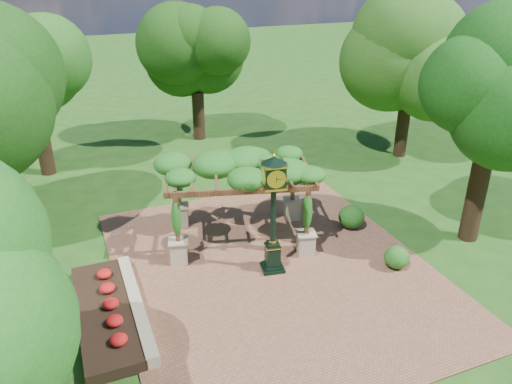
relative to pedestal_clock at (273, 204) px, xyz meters
name	(u,v)px	position (x,y,z in m)	size (l,w,h in m)	color
ground	(285,286)	(0.04, -0.96, -2.46)	(120.00, 120.00, 0.00)	#1E4714
brick_plaza	(273,269)	(0.04, 0.04, -2.44)	(10.00, 12.00, 0.04)	brown
border_wall	(136,306)	(-4.56, -0.46, -2.26)	(0.35, 5.00, 0.40)	#C6B793
flower_bed	(105,314)	(-5.46, -0.46, -2.28)	(1.50, 5.00, 0.36)	red
pedestal_clock	(273,204)	(0.00, 0.00, 0.00)	(0.94, 0.94, 4.10)	black
pergola	(239,174)	(-0.29, 2.30, 0.17)	(5.73, 4.39, 3.19)	tan
sundial	(212,164)	(0.66, 8.65, -2.00)	(0.61, 0.61, 1.04)	gray
shrub_front	(397,257)	(3.89, -1.44, -2.04)	(0.84, 0.84, 0.76)	#205B1A
shrub_mid	(351,217)	(3.94, 1.48, -1.97)	(0.99, 0.99, 0.89)	#1E4E16
shrub_back	(307,178)	(4.15, 5.53, -2.06)	(0.80, 0.80, 0.72)	#2E631C
tree_west_far	(26,52)	(-6.69, 11.60, 3.28)	(3.69, 3.69, 8.41)	#312013
tree_north	(196,54)	(1.51, 13.79, 2.30)	(3.96, 3.96, 6.94)	#352115
tree_east_far	(413,50)	(10.47, 7.22, 2.95)	(4.70, 4.70, 7.86)	#322113
tree_east_near	(499,86)	(7.57, -0.80, 3.22)	(4.17, 4.17, 8.28)	#352215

